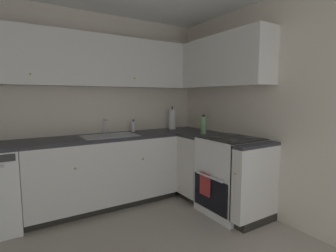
# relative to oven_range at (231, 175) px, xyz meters

# --- Properties ---
(wall_back) EXTENTS (3.97, 0.05, 2.47)m
(wall_back) POSITION_rel_oven_range_xyz_m (-1.66, 1.31, 0.78)
(wall_back) COLOR beige
(wall_back) RESTS_ON ground_plane
(wall_right) EXTENTS (0.05, 3.67, 2.47)m
(wall_right) POSITION_rel_oven_range_xyz_m (0.31, -0.50, 0.78)
(wall_right) COLOR beige
(wall_right) RESTS_ON ground_plane
(lower_cabinets_back) EXTENTS (1.84, 0.62, 0.86)m
(lower_cabinets_back) POSITION_rel_oven_range_xyz_m (-1.24, 0.99, -0.02)
(lower_cabinets_back) COLOR silver
(lower_cabinets_back) RESTS_ON ground_plane
(countertop_back) EXTENTS (3.04, 0.60, 0.03)m
(countertop_back) POSITION_rel_oven_range_xyz_m (-1.24, 0.99, 0.42)
(countertop_back) COLOR #2D2D33
(countertop_back) RESTS_ON lower_cabinets_back
(lower_cabinets_right) EXTENTS (0.62, 1.13, 0.86)m
(lower_cabinets_right) POSITION_rel_oven_range_xyz_m (-0.02, 0.25, -0.02)
(lower_cabinets_right) COLOR silver
(lower_cabinets_right) RESTS_ON ground_plane
(countertop_right) EXTENTS (0.60, 1.13, 0.03)m
(countertop_right) POSITION_rel_oven_range_xyz_m (-0.02, 0.25, 0.42)
(countertop_right) COLOR #2D2D33
(countertop_right) RESTS_ON lower_cabinets_right
(oven_range) EXTENTS (0.68, 0.62, 1.05)m
(oven_range) POSITION_rel_oven_range_xyz_m (0.00, 0.00, 0.00)
(oven_range) COLOR white
(oven_range) RESTS_ON ground_plane
(upper_cabinets_back) EXTENTS (2.72, 0.34, 0.63)m
(upper_cabinets_back) POSITION_rel_oven_range_xyz_m (-1.40, 1.13, 1.37)
(upper_cabinets_back) COLOR silver
(upper_cabinets_right) EXTENTS (0.32, 1.66, 0.63)m
(upper_cabinets_right) POSITION_rel_oven_range_xyz_m (0.12, 0.46, 1.37)
(upper_cabinets_right) COLOR silver
(sink) EXTENTS (0.67, 0.40, 0.10)m
(sink) POSITION_rel_oven_range_xyz_m (-1.15, 0.96, 0.40)
(sink) COLOR #B7B7BC
(sink) RESTS_ON countertop_back
(faucet) EXTENTS (0.07, 0.16, 0.20)m
(faucet) POSITION_rel_oven_range_xyz_m (-1.15, 1.16, 0.56)
(faucet) COLOR silver
(faucet) RESTS_ON countertop_back
(soap_bottle) EXTENTS (0.05, 0.05, 0.17)m
(soap_bottle) POSITION_rel_oven_range_xyz_m (-0.74, 1.17, 0.52)
(soap_bottle) COLOR silver
(soap_bottle) RESTS_ON countertop_back
(paper_towel_roll) EXTENTS (0.11, 0.11, 0.36)m
(paper_towel_roll) POSITION_rel_oven_range_xyz_m (-0.10, 1.15, 0.59)
(paper_towel_roll) COLOR white
(paper_towel_roll) RESTS_ON countertop_back
(oil_bottle) EXTENTS (0.08, 0.08, 0.25)m
(oil_bottle) POSITION_rel_oven_range_xyz_m (-0.02, 0.50, 0.56)
(oil_bottle) COLOR #729E66
(oil_bottle) RESTS_ON countertop_right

